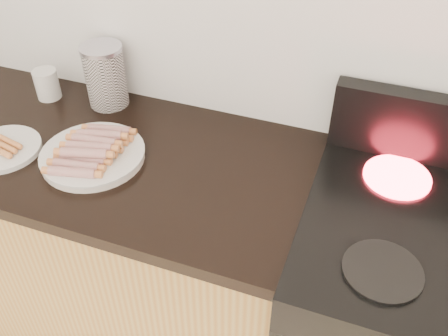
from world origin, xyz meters
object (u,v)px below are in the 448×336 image
(canister, at_px, (105,76))
(side_plate, at_px, (3,149))
(main_plate, at_px, (93,156))
(mug, at_px, (47,84))

(canister, bearing_deg, side_plate, -115.67)
(main_plate, relative_size, side_plate, 1.32)
(main_plate, xyz_separation_m, mug, (-0.32, 0.24, 0.04))
(side_plate, height_order, mug, mug)
(main_plate, bearing_deg, canister, 111.09)
(main_plate, relative_size, canister, 1.43)
(side_plate, height_order, canister, canister)
(canister, bearing_deg, main_plate, -68.91)
(side_plate, xyz_separation_m, canister, (0.16, 0.34, 0.10))
(main_plate, xyz_separation_m, side_plate, (-0.27, -0.06, -0.00))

